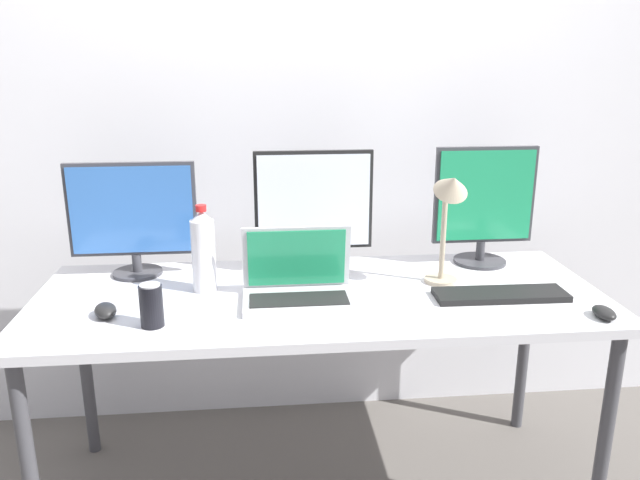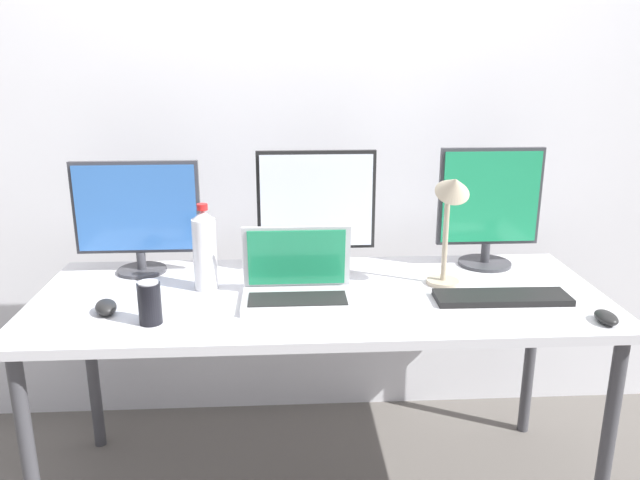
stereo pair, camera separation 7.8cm
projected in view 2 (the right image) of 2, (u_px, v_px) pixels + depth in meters
name	position (u px, v px, depth m)	size (l,w,h in m)	color
wall_back	(311.00, 103.00, 2.42)	(7.00, 0.08, 2.60)	silver
work_desk	(320.00, 310.00, 2.03)	(1.83, 0.73, 0.74)	#424247
monitor_left	(137.00, 214.00, 2.15)	(0.43, 0.17, 0.40)	#38383D
monitor_center	(317.00, 210.00, 2.16)	(0.41, 0.20, 0.43)	black
monitor_right	(489.00, 206.00, 2.23)	(0.37, 0.19, 0.43)	#38383D
laptop_silver	(297.00, 283.00, 1.95)	(0.34, 0.21, 0.23)	#B7B7BC
keyboard_main	(502.00, 297.00, 1.96)	(0.42, 0.12, 0.02)	black
mouse_by_keyboard	(606.00, 317.00, 1.79)	(0.06, 0.09, 0.03)	black
mouse_by_laptop	(106.00, 307.00, 1.86)	(0.06, 0.10, 0.04)	black
water_bottle	(205.00, 250.00, 2.02)	(0.08, 0.08, 0.29)	silver
soda_can_near_keyboard	(150.00, 303.00, 1.78)	(0.07, 0.07, 0.13)	black
desk_lamp	(451.00, 208.00, 1.98)	(0.11, 0.18, 0.41)	tan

